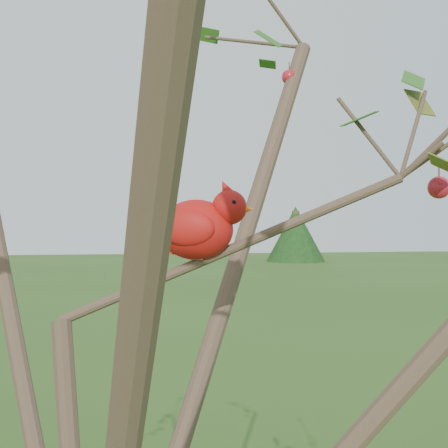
% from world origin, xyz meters
% --- Properties ---
extents(crabapple_tree, '(2.35, 2.05, 2.95)m').
position_xyz_m(crabapple_tree, '(0.03, -0.02, 2.12)').
color(crabapple_tree, '#433324').
rests_on(crabapple_tree, ground).
extents(cardinal, '(0.22, 0.14, 0.15)m').
position_xyz_m(cardinal, '(0.19, 0.08, 2.11)').
color(cardinal, red).
rests_on(cardinal, ground).
extents(distant_trees, '(43.09, 17.07, 3.23)m').
position_xyz_m(distant_trees, '(-3.63, 22.34, 1.46)').
color(distant_trees, '#433324').
rests_on(distant_trees, ground).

